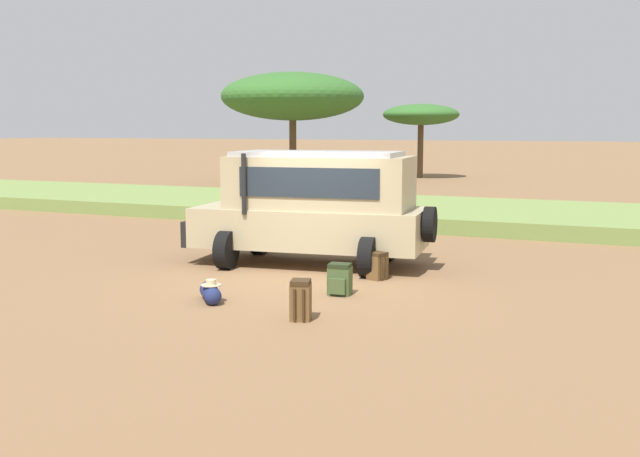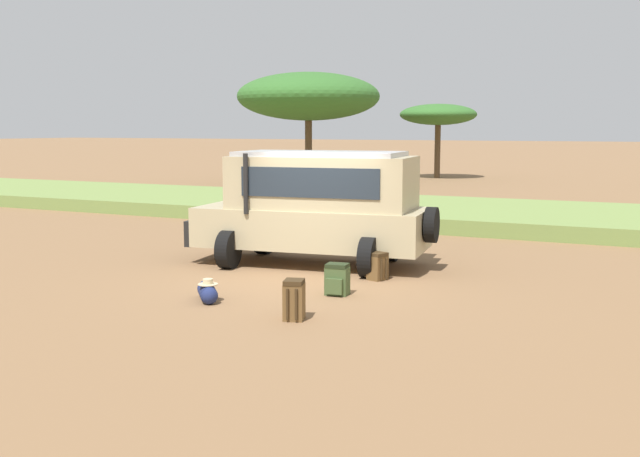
% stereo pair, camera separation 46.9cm
% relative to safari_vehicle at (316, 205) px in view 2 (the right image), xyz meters
% --- Properties ---
extents(ground_plane, '(320.00, 320.00, 0.00)m').
position_rel_safari_vehicle_xyz_m(ground_plane, '(0.51, -1.55, -1.29)').
color(ground_plane, olive).
extents(grass_bank, '(120.00, 7.00, 0.44)m').
position_rel_safari_vehicle_xyz_m(grass_bank, '(0.51, 9.01, -1.07)').
color(grass_bank, olive).
rests_on(grass_bank, ground_plane).
extents(safari_vehicle, '(5.46, 3.15, 2.44)m').
position_rel_safari_vehicle_xyz_m(safari_vehicle, '(0.00, 0.00, 0.00)').
color(safari_vehicle, tan).
rests_on(safari_vehicle, ground_plane).
extents(backpack_beside_front_wheel, '(0.38, 0.47, 0.63)m').
position_rel_safari_vehicle_xyz_m(backpack_beside_front_wheel, '(1.74, -4.34, -0.99)').
color(backpack_beside_front_wheel, brown).
rests_on(backpack_beside_front_wheel, ground_plane).
extents(backpack_cluster_center, '(0.43, 0.43, 0.56)m').
position_rel_safari_vehicle_xyz_m(backpack_cluster_center, '(1.62, -2.49, -1.02)').
color(backpack_cluster_center, '#42562D').
rests_on(backpack_cluster_center, ground_plane).
extents(backpack_near_rear_wheel, '(0.46, 0.41, 0.54)m').
position_rel_safari_vehicle_xyz_m(backpack_near_rear_wheel, '(1.77, -0.93, -1.03)').
color(backpack_near_rear_wheel, brown).
rests_on(backpack_near_rear_wheel, ground_plane).
extents(duffel_bag_low_black_case, '(0.68, 0.75, 0.40)m').
position_rel_safari_vehicle_xyz_m(duffel_bag_low_black_case, '(-0.20, -3.84, -1.14)').
color(duffel_bag_low_black_case, navy).
rests_on(duffel_bag_low_black_case, ground_plane).
extents(acacia_tree_far_left, '(7.45, 7.47, 5.80)m').
position_rel_safari_vehicle_xyz_m(acacia_tree_far_left, '(-10.78, 21.08, 3.25)').
color(acacia_tree_far_left, brown).
rests_on(acacia_tree_far_left, ground_plane).
extents(acacia_tree_left_mid, '(4.46, 4.56, 4.32)m').
position_rel_safari_vehicle_xyz_m(acacia_tree_left_mid, '(-5.97, 28.35, 2.38)').
color(acacia_tree_left_mid, brown).
rests_on(acacia_tree_left_mid, ground_plane).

